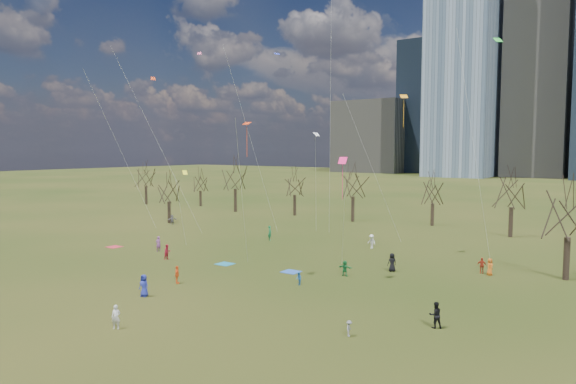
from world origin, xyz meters
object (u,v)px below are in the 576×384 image
Objects in this scene: blanket_teal at (225,264)px; blanket_navy at (291,272)px; blanket_crimson at (114,247)px; person_1 at (116,317)px; person_2 at (167,252)px; person_4 at (177,275)px; person_0 at (144,286)px.

blanket_teal and blanket_navy have the same top height.
blanket_navy is 24.37m from blanket_crimson.
person_1 is 0.97× the size of person_2.
blanket_crimson is 1.02× the size of person_1.
blanket_crimson is 1.04× the size of person_4.
person_2 reaches higher than person_4.
person_0 is 1.12× the size of person_1.
person_1 is (-0.42, -19.18, 0.77)m from blanket_navy.
person_0 is 1.09× the size of person_2.
person_2 is at bearing 95.56° from person_1.
blanket_navy is at bearing -69.66° from person_4.
person_4 is (-5.21, 10.03, -0.01)m from person_1.
blanket_navy is 1.04× the size of person_4.
blanket_crimson is at bearing -175.51° from blanket_navy.
person_0 is (19.47, -11.44, 0.86)m from blanket_crimson.
person_4 is (18.66, -7.24, 0.76)m from blanket_crimson.
blanket_navy is 1.02× the size of person_1.
blanket_crimson is 20.03m from person_4.
person_1 is at bearing -68.99° from blanket_teal.
person_4 is (-5.63, -9.15, 0.76)m from blanket_navy.
blanket_teal is 19.35m from person_1.
person_4 is at bearing -121.60° from blanket_navy.
blanket_navy is at bearing 8.70° from blanket_teal.
blanket_navy is (7.35, 1.13, 0.00)m from blanket_teal.
person_0 is at bearing 93.13° from person_1.
blanket_teal and blanket_crimson have the same top height.
blanket_crimson is 29.47m from person_1.
person_4 is at bearing -125.76° from person_2.
person_0 reaches higher than blanket_teal.
blanket_navy is at bearing 4.49° from blanket_crimson.
person_2 reaches higher than blanket_teal.
person_1 is (6.93, -18.05, 0.77)m from blanket_teal.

